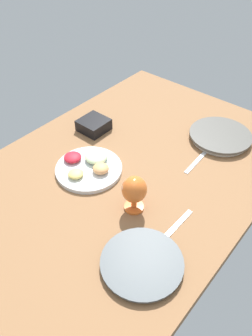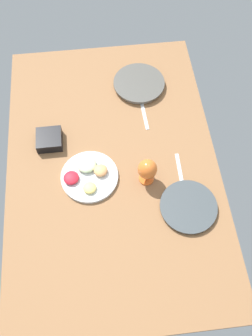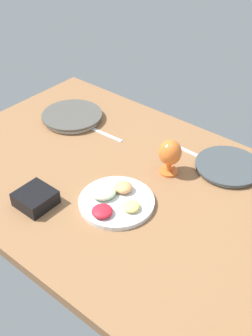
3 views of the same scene
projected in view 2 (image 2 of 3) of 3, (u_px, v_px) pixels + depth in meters
ground_plane at (112, 165)px, 180.77cm from camera, size 160.00×104.00×4.00cm
dinner_plate_left at (139, 84)px, 201.30cm from camera, size 28.48×28.48×2.99cm
dinner_plate_right at (188, 207)px, 166.64cm from camera, size 26.61×26.61×2.15cm
fruit_platter at (89, 175)px, 173.87cm from camera, size 27.71×27.71×5.14cm
hurricane_glass_orange at (147, 170)px, 166.77cm from camera, size 9.13×9.13×14.93cm
square_bowl_black at (49, 139)px, 182.03cm from camera, size 12.63×12.63×5.47cm
fork_by_left_plate at (145, 116)px, 192.43cm from camera, size 18.06×2.58×0.60cm
fork_by_right_plate at (180, 169)px, 176.91cm from camera, size 18.03×2.16×0.60cm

